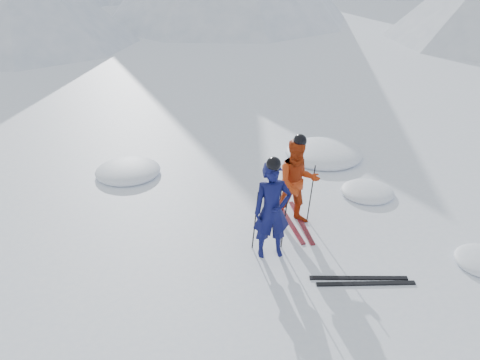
{
  "coord_description": "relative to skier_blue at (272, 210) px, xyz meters",
  "views": [
    {
      "loc": [
        -1.69,
        -8.23,
        5.5
      ],
      "look_at": [
        -2.04,
        0.5,
        1.1
      ],
      "focal_mm": 38.0,
      "sensor_mm": 36.0,
      "label": 1
    }
  ],
  "objects": [
    {
      "name": "ski_loose_a",
      "position": [
        1.52,
        -0.69,
        -0.92
      ],
      "size": [
        1.7,
        0.15,
        0.03
      ],
      "primitive_type": "cube",
      "rotation": [
        0.0,
        0.0,
        1.61
      ],
      "color": "black",
      "rests_on": "ground"
    },
    {
      "name": "ski_worn_right",
      "position": [
        0.65,
        1.14,
        -0.92
      ],
      "size": [
        0.43,
        1.68,
        0.03
      ],
      "primitive_type": "cube",
      "rotation": [
        0.0,
        0.0,
        0.2
      ],
      "color": "black",
      "rests_on": "ground"
    },
    {
      "name": "ski_loose_b",
      "position": [
        1.62,
        -0.84,
        -0.92
      ],
      "size": [
        1.7,
        0.21,
        0.03
      ],
      "primitive_type": "cube",
      "rotation": [
        0.0,
        0.0,
        1.64
      ],
      "color": "black",
      "rests_on": "ground"
    },
    {
      "name": "pole_red_right",
      "position": [
        0.83,
        1.29,
        -0.32
      ],
      "size": [
        0.12,
        0.09,
        1.23
      ],
      "primitive_type": "cylinder",
      "rotation": [
        -0.05,
        0.08,
        0.0
      ],
      "color": "black",
      "rests_on": "ground"
    },
    {
      "name": "ground",
      "position": [
        1.43,
        0.36,
        -0.93
      ],
      "size": [
        160.0,
        160.0,
        0.0
      ],
      "primitive_type": "plane",
      "color": "white",
      "rests_on": "ground"
    },
    {
      "name": "skier_blue",
      "position": [
        0.0,
        0.0,
        0.0
      ],
      "size": [
        0.76,
        0.58,
        1.87
      ],
      "primitive_type": "imported",
      "rotation": [
        0.0,
        0.0,
        0.21
      ],
      "color": "#0B0E45",
      "rests_on": "ground"
    },
    {
      "name": "skier_red",
      "position": [
        0.53,
        1.14,
        -0.01
      ],
      "size": [
        1.03,
        0.89,
        1.84
      ],
      "primitive_type": "imported",
      "rotation": [
        0.0,
        0.0,
        0.24
      ],
      "color": "#B8350E",
      "rests_on": "ground"
    },
    {
      "name": "ski_worn_left",
      "position": [
        0.41,
        1.14,
        -0.92
      ],
      "size": [
        0.54,
        1.66,
        0.03
      ],
      "primitive_type": "cube",
      "rotation": [
        0.0,
        0.0,
        0.27
      ],
      "color": "black",
      "rests_on": "ground"
    },
    {
      "name": "pole_red_left",
      "position": [
        0.23,
        1.39,
        -0.32
      ],
      "size": [
        0.12,
        0.1,
        1.23
      ],
      "primitive_type": "cylinder",
      "rotation": [
        0.06,
        0.08,
        0.0
      ],
      "color": "black",
      "rests_on": "ground"
    },
    {
      "name": "snow_lumps",
      "position": [
        0.46,
        3.57,
        -0.93
      ],
      "size": [
        8.71,
        6.23,
        0.45
      ],
      "color": "white",
      "rests_on": "ground"
    },
    {
      "name": "pole_blue_left",
      "position": [
        -0.3,
        0.15,
        -0.31
      ],
      "size": [
        0.12,
        0.09,
        1.24
      ],
      "primitive_type": "cylinder",
      "rotation": [
        0.05,
        0.08,
        0.0
      ],
      "color": "black",
      "rests_on": "ground"
    },
    {
      "name": "pole_blue_right",
      "position": [
        0.25,
        0.25,
        -0.31
      ],
      "size": [
        0.12,
        0.07,
        1.24
      ],
      "primitive_type": "cylinder",
      "rotation": [
        -0.04,
        0.08,
        0.0
      ],
      "color": "black",
      "rests_on": "ground"
    }
  ]
}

